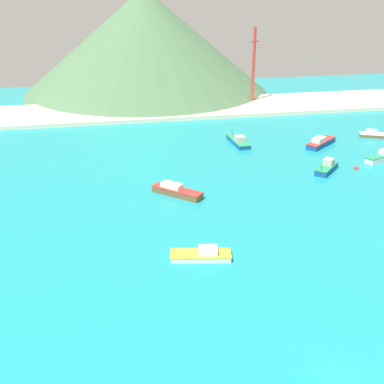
{
  "coord_description": "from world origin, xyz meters",
  "views": [
    {
      "loc": [
        -24.14,
        -38.97,
        41.09
      ],
      "look_at": [
        -6.08,
        52.56,
        0.92
      ],
      "focal_mm": 47.55,
      "sensor_mm": 36.0,
      "label": 1
    }
  ],
  "objects": [
    {
      "name": "fishing_boat_9",
      "position": [
        12.44,
        83.54,
        0.8
      ],
      "size": [
        3.79,
        11.32,
        2.5
      ],
      "color": "#14478C",
      "rests_on": "ground"
    },
    {
      "name": "buoy_0",
      "position": [
        33.81,
        60.55,
        0.19
      ],
      "size": [
        1.08,
        1.08,
        1.08
      ],
      "color": "red",
      "rests_on": "ground"
    },
    {
      "name": "fishing_boat_12",
      "position": [
        32.85,
        77.9,
        0.94
      ],
      "size": [
        10.4,
        9.22,
        2.56
      ],
      "color": "#14478C",
      "rests_on": "ground"
    },
    {
      "name": "hill_central",
      "position": [
        -3.73,
        153.77,
        18.33
      ],
      "size": [
        90.72,
        90.72,
        36.67
      ],
      "color": "#476B47",
      "rests_on": "ground"
    },
    {
      "name": "radio_tower",
      "position": [
        29.15,
        125.48,
        12.91
      ],
      "size": [
        2.53,
        2.03,
        25.31
      ],
      "color": "#B7332D",
      "rests_on": "ground"
    },
    {
      "name": "fishing_boat_10",
      "position": [
        50.65,
        82.5,
        0.7
      ],
      "size": [
        8.65,
        5.83,
        1.96
      ],
      "color": "brown",
      "rests_on": "ground"
    },
    {
      "name": "fishing_boat_3",
      "position": [
        -9.06,
        53.76,
        0.91
      ],
      "size": [
        9.8,
        9.43,
        2.37
      ],
      "color": "brown",
      "rests_on": "ground"
    },
    {
      "name": "fishing_boat_2",
      "position": [
        -9.25,
        28.51,
        0.66
      ],
      "size": [
        9.92,
        4.81,
        1.9
      ],
      "color": "silver",
      "rests_on": "ground"
    },
    {
      "name": "beach_strip",
      "position": [
        0.0,
        121.3,
        0.6
      ],
      "size": [
        247.0,
        25.42,
        1.2
      ],
      "primitive_type": "cube",
      "color": "beige",
      "rests_on": "ground"
    },
    {
      "name": "ground",
      "position": [
        0.0,
        30.0,
        -0.25
      ],
      "size": [
        260.0,
        280.0,
        0.5
      ],
      "color": "teal"
    },
    {
      "name": "fishing_boat_0",
      "position": [
        26.46,
        60.38,
        0.93
      ],
      "size": [
        7.84,
        8.02,
        2.87
      ],
      "color": "#14478C",
      "rests_on": "ground"
    },
    {
      "name": "fishing_boat_7",
      "position": [
        42.83,
        64.88,
        0.95
      ],
      "size": [
        10.39,
        6.49,
        2.53
      ],
      "color": "silver",
      "rests_on": "ground"
    }
  ]
}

